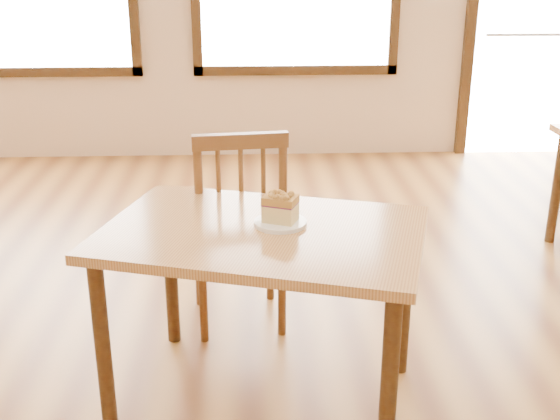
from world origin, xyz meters
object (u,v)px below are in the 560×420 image
cafe_chair_main (238,227)px  plate (280,223)px  cafe_table_main (263,253)px  cake_slice (280,207)px

cafe_chair_main → plate: 0.65m
cafe_table_main → cafe_chair_main: (-0.10, 0.62, -0.14)m
plate → cake_slice: bearing=107.6°
cafe_chair_main → cafe_table_main: bearing=92.6°
cafe_chair_main → plate: bearing=99.8°
cafe_chair_main → plate: size_ratio=5.01×
cafe_table_main → cake_slice: size_ratio=9.02×
cafe_table_main → cafe_chair_main: cafe_chair_main is taller
cafe_chair_main → cake_slice: cafe_chair_main is taller
cafe_table_main → plate: size_ratio=6.80×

